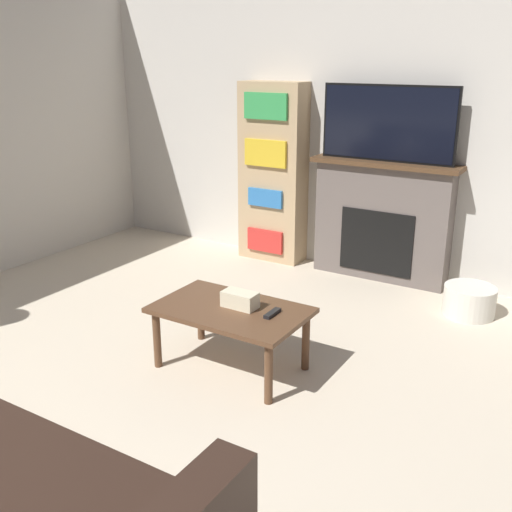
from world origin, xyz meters
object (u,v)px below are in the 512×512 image
bookshelf (273,173)px  fireplace (382,220)px  tv (388,124)px  coffee_table (231,316)px  storage_basket (469,301)px

bookshelf → fireplace: bearing=1.2°
tv → coffee_table: 2.28m
coffee_table → storage_basket: (1.10, 1.64, -0.25)m
fireplace → tv: tv is taller
fireplace → coffee_table: bearing=-96.0°
fireplace → bookshelf: bookshelf is taller
tv → storage_basket: (0.89, -0.40, -1.25)m
storage_basket → tv: bearing=155.8°
tv → coffee_table: size_ratio=1.22×
tv → coffee_table: tv is taller
storage_basket → coffee_table: bearing=-123.9°
fireplace → tv: 0.84m
bookshelf → storage_basket: (1.98, -0.40, -0.73)m
tv → storage_basket: size_ratio=2.95×
bookshelf → storage_basket: size_ratio=4.30×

